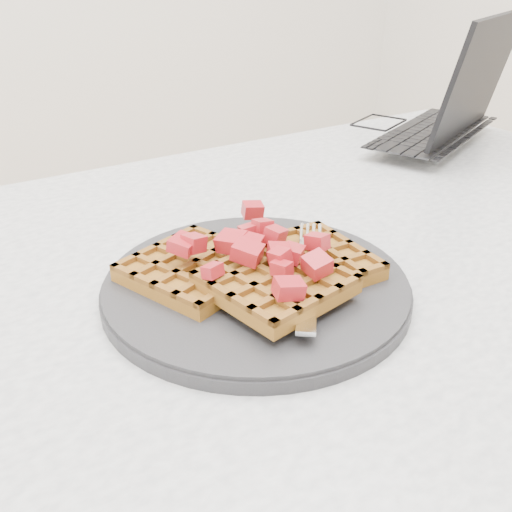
{
  "coord_description": "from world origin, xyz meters",
  "views": [
    {
      "loc": [
        -0.35,
        -0.43,
        1.04
      ],
      "look_at": [
        -0.1,
        -0.03,
        0.79
      ],
      "focal_mm": 40.0,
      "sensor_mm": 36.0,
      "label": 1
    }
  ],
  "objects": [
    {
      "name": "table",
      "position": [
        0.0,
        0.0,
        0.64
      ],
      "size": [
        1.2,
        0.8,
        0.75
      ],
      "color": "silver",
      "rests_on": "ground"
    },
    {
      "name": "plate",
      "position": [
        -0.1,
        -0.03,
        0.76
      ],
      "size": [
        0.29,
        0.29,
        0.02
      ],
      "primitive_type": "cylinder",
      "color": "black",
      "rests_on": "table"
    },
    {
      "name": "waffles",
      "position": [
        -0.1,
        -0.04,
        0.78
      ],
      "size": [
        0.23,
        0.21,
        0.03
      ],
      "color": "#8D5B1D",
      "rests_on": "plate"
    },
    {
      "name": "strawberry_pile",
      "position": [
        -0.1,
        -0.03,
        0.8
      ],
      "size": [
        0.15,
        0.15,
        0.02
      ],
      "primitive_type": null,
      "color": "maroon",
      "rests_on": "waffles"
    },
    {
      "name": "fork",
      "position": [
        -0.06,
        -0.07,
        0.77
      ],
      "size": [
        0.13,
        0.16,
        0.02
      ],
      "primitive_type": null,
      "rotation": [
        0.0,
        0.0,
        -0.67
      ],
      "color": "silver",
      "rests_on": "plate"
    },
    {
      "name": "laptop",
      "position": [
        0.41,
        0.24,
        0.79
      ],
      "size": [
        0.36,
        0.32,
        0.21
      ],
      "rotation": [
        0.0,
        0.0,
        3.53
      ],
      "color": "black",
      "rests_on": "table"
    }
  ]
}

